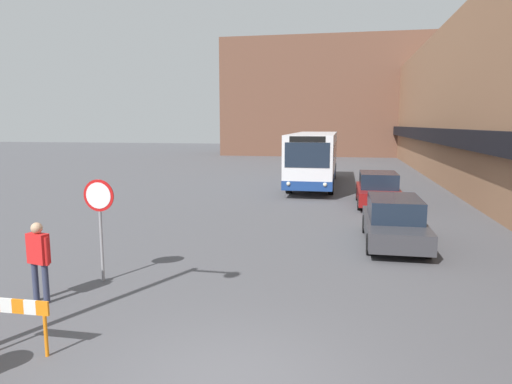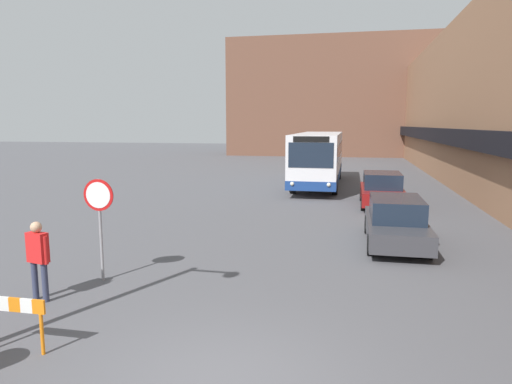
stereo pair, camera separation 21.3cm
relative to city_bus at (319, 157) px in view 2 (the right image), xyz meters
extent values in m
cube|color=#996B4C|center=(10.18, 1.73, 3.22)|extent=(5.00, 60.00, 9.95)
cube|color=black|center=(7.43, 1.73, 1.30)|extent=(0.50, 60.00, 0.90)
cube|color=brown|center=(0.18, 29.01, 5.14)|extent=(26.00, 8.00, 13.77)
cube|color=silver|center=(0.00, 0.01, 0.09)|extent=(2.51, 11.41, 2.75)
cube|color=navy|center=(0.00, 0.01, -1.05)|extent=(2.53, 11.43, 0.48)
cube|color=#192333|center=(0.00, 0.01, 0.47)|extent=(2.54, 10.50, 0.76)
cube|color=#192333|center=(0.00, -5.71, 0.50)|extent=(2.21, 0.03, 1.24)
cube|color=black|center=(0.00, -5.71, 1.28)|extent=(1.76, 0.03, 0.28)
sphere|color=#F2EAC6|center=(-0.91, -5.72, -0.94)|extent=(0.20, 0.20, 0.20)
sphere|color=#F2EAC6|center=(0.91, -5.72, -0.94)|extent=(0.20, 0.20, 0.20)
cylinder|color=black|center=(-1.14, -3.53, -1.21)|extent=(0.28, 1.09, 1.09)
cylinder|color=black|center=(1.14, -3.53, -1.21)|extent=(0.28, 1.09, 1.09)
cylinder|color=black|center=(-1.14, 3.54, -1.21)|extent=(0.28, 1.09, 1.09)
cylinder|color=black|center=(1.14, 3.54, -1.21)|extent=(0.28, 1.09, 1.09)
cube|color=#38383D|center=(3.38, -13.56, -1.22)|extent=(1.76, 4.44, 0.56)
cube|color=#192333|center=(3.38, -13.45, -0.61)|extent=(1.55, 2.44, 0.66)
cylinder|color=black|center=(4.18, -14.94, -1.44)|extent=(0.20, 0.62, 0.62)
cylinder|color=black|center=(2.58, -14.94, -1.44)|extent=(0.20, 0.62, 0.62)
cylinder|color=black|center=(4.18, -12.18, -1.44)|extent=(0.20, 0.62, 0.62)
cylinder|color=black|center=(2.58, -12.18, -1.44)|extent=(0.20, 0.62, 0.62)
cube|color=maroon|center=(3.38, -6.59, -1.20)|extent=(1.87, 4.26, 0.60)
cube|color=#192333|center=(3.38, -6.48, -0.55)|extent=(1.65, 2.35, 0.70)
cylinder|color=black|center=(4.23, -7.91, -1.44)|extent=(0.20, 0.63, 0.63)
cylinder|color=black|center=(2.52, -7.91, -1.44)|extent=(0.20, 0.63, 0.63)
cylinder|color=black|center=(4.23, -5.27, -1.44)|extent=(0.20, 0.63, 0.63)
cylinder|color=black|center=(2.52, -5.27, -1.44)|extent=(0.20, 0.63, 0.63)
cylinder|color=gray|center=(-3.88, -18.47, -0.51)|extent=(0.07, 0.07, 2.48)
cylinder|color=red|center=(-3.88, -18.49, 0.35)|extent=(0.76, 0.03, 0.76)
cylinder|color=white|center=(-3.88, -18.50, 0.35)|extent=(0.62, 0.01, 0.62)
cylinder|color=#333851|center=(-4.65, -19.88, -1.32)|extent=(0.13, 0.13, 0.86)
cylinder|color=#333851|center=(-4.36, -19.95, -1.32)|extent=(0.13, 0.13, 0.86)
cube|color=red|center=(-4.50, -19.91, -0.57)|extent=(0.50, 0.31, 0.64)
sphere|color=tan|center=(-4.50, -19.91, -0.14)|extent=(0.24, 0.24, 0.24)
cylinder|color=red|center=(-4.73, -19.86, -0.61)|extent=(0.10, 0.10, 0.61)
cylinder|color=red|center=(-4.28, -19.97, -0.61)|extent=(0.10, 0.10, 0.61)
cylinder|color=orange|center=(-2.93, -21.96, -1.40)|extent=(0.06, 0.06, 0.70)
cube|color=white|center=(-3.62, -21.96, -0.93)|extent=(0.22, 0.04, 0.24)
cube|color=orange|center=(-3.40, -21.96, -0.93)|extent=(0.22, 0.04, 0.24)
cube|color=white|center=(-3.18, -21.96, -0.93)|extent=(0.22, 0.04, 0.24)
cube|color=orange|center=(-2.96, -21.96, -0.93)|extent=(0.22, 0.04, 0.24)
camera|label=1|loc=(1.73, -28.17, 2.01)|focal=32.00mm
camera|label=2|loc=(1.94, -28.13, 2.01)|focal=32.00mm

